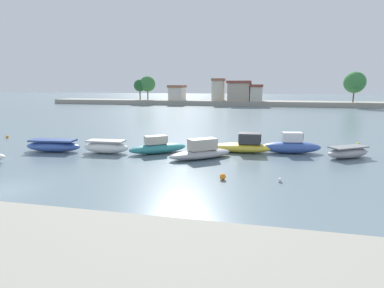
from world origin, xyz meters
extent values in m
plane|color=slate|center=(0.00, 0.00, 0.00)|extent=(400.00, 400.00, 0.00)
ellipsoid|color=#3856A8|center=(-4.08, 10.28, 0.48)|extent=(5.23, 2.16, 0.95)
cube|color=navy|center=(-4.08, 10.28, 1.03)|extent=(4.19, 1.80, 0.16)
ellipsoid|color=white|center=(0.93, 10.71, 0.51)|extent=(4.19, 1.72, 1.03)
cube|color=#AFAFAF|center=(0.93, 10.71, 1.10)|extent=(3.35, 1.44, 0.14)
ellipsoid|color=teal|center=(5.43, 11.71, 0.43)|extent=(5.14, 4.43, 0.86)
cube|color=#BCB2A3|center=(5.26, 11.58, 1.22)|extent=(2.06, 1.88, 0.71)
cube|color=black|center=(6.02, 12.16, 1.29)|extent=(0.56, 0.71, 0.50)
ellipsoid|color=#9E9EA3|center=(9.50, 10.52, 0.37)|extent=(5.50, 4.92, 0.73)
cube|color=#BCB2A3|center=(9.64, 10.63, 1.18)|extent=(2.47, 2.28, 0.90)
cube|color=black|center=(10.54, 11.35, 1.27)|extent=(0.67, 0.81, 0.63)
ellipsoid|color=yellow|center=(12.69, 13.81, 0.42)|extent=(5.55, 2.22, 0.84)
cube|color=#333338|center=(13.30, 13.84, 1.30)|extent=(1.98, 1.50, 0.91)
cube|color=black|center=(14.27, 13.87, 1.39)|extent=(0.13, 1.29, 0.64)
ellipsoid|color=#3856A8|center=(16.90, 14.34, 0.52)|extent=(5.50, 2.58, 1.03)
cube|color=silver|center=(16.98, 14.36, 1.45)|extent=(1.83, 1.21, 0.83)
cube|color=black|center=(17.81, 14.51, 1.53)|extent=(0.23, 0.83, 0.58)
ellipsoid|color=#9E9EA3|center=(21.41, 13.42, 0.43)|extent=(4.22, 3.49, 0.86)
cube|color=slate|center=(21.41, 13.42, 0.92)|extent=(3.41, 2.85, 0.11)
sphere|color=orange|center=(12.05, 4.96, 0.20)|extent=(0.41, 0.41, 0.41)
sphere|color=orange|center=(-13.94, 15.63, 0.16)|extent=(0.32, 0.32, 0.32)
sphere|color=white|center=(15.61, 5.26, 0.13)|extent=(0.26, 0.26, 0.26)
sphere|color=yellow|center=(23.79, 19.58, 0.15)|extent=(0.29, 0.29, 0.29)
cube|color=#9E998C|center=(0.00, 79.50, 0.68)|extent=(101.19, 8.45, 1.35)
cube|color=beige|center=(-11.37, 79.61, 3.23)|extent=(4.19, 5.41, 3.76)
cube|color=#995B42|center=(-11.37, 79.61, 5.47)|extent=(4.61, 5.95, 0.70)
cube|color=beige|center=(1.04, 80.48, 4.20)|extent=(3.28, 4.83, 5.71)
cube|color=#995B42|center=(1.04, 80.48, 7.41)|extent=(3.61, 5.32, 0.70)
cube|color=#B2A38E|center=(7.29, 78.42, 3.86)|extent=(6.11, 5.30, 5.02)
cube|color=brown|center=(7.29, 78.42, 6.72)|extent=(6.72, 5.83, 0.70)
cube|color=beige|center=(12.24, 78.42, 3.34)|extent=(3.29, 5.87, 3.97)
cube|color=brown|center=(12.24, 78.42, 5.67)|extent=(3.62, 6.46, 0.70)
cylinder|color=brown|center=(-21.12, 80.50, 2.81)|extent=(0.36, 0.36, 2.91)
sphere|color=#387A3D|center=(-21.12, 80.50, 6.19)|extent=(4.82, 4.82, 4.82)
cylinder|color=brown|center=(12.44, 78.82, 2.12)|extent=(0.36, 0.36, 1.53)
sphere|color=#387A3D|center=(12.44, 78.82, 4.04)|extent=(2.89, 2.89, 2.89)
cylinder|color=brown|center=(-23.45, 79.90, 2.78)|extent=(0.36, 0.36, 2.86)
sphere|color=#235B2D|center=(-23.45, 79.90, 5.70)|extent=(3.71, 3.71, 3.71)
cylinder|color=brown|center=(9.25, 80.07, 2.36)|extent=(0.36, 0.36, 2.02)
sphere|color=#235B2D|center=(9.25, 80.07, 4.94)|extent=(3.91, 3.91, 3.91)
cylinder|color=brown|center=(37.60, 78.28, 2.84)|extent=(0.36, 0.36, 2.98)
sphere|color=#387A3D|center=(37.60, 78.28, 6.56)|extent=(5.58, 5.58, 5.58)
camera|label=1|loc=(14.43, -14.63, 6.01)|focal=29.81mm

